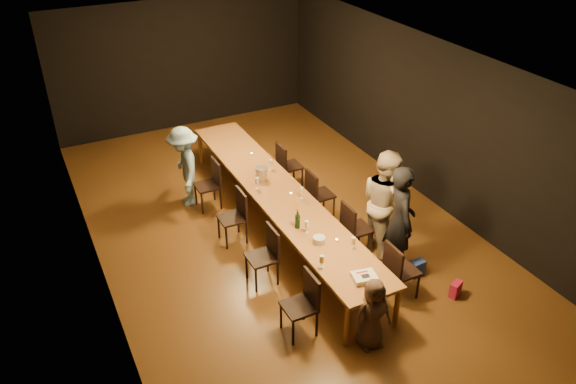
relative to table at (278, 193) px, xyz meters
name	(u,v)px	position (x,y,z in m)	size (l,w,h in m)	color
ground	(278,227)	(0.00, 0.00, -0.70)	(10.00, 10.00, 0.00)	#4E2F13
room_shell	(277,119)	(0.00, 0.00, 1.38)	(6.04, 10.04, 3.02)	black
table	(278,193)	(0.00, 0.00, 0.00)	(0.90, 6.00, 0.75)	olive
chair_right_0	(402,270)	(0.85, -2.40, -0.24)	(0.42, 0.42, 0.93)	black
chair_right_1	(357,228)	(0.85, -1.20, -0.24)	(0.42, 0.42, 0.93)	black
chair_right_2	(321,194)	(0.85, 0.00, -0.24)	(0.42, 0.42, 0.93)	black
chair_right_3	(290,165)	(0.85, 1.20, -0.24)	(0.42, 0.42, 0.93)	black
chair_left_0	(299,306)	(-0.85, -2.40, -0.24)	(0.42, 0.42, 0.93)	black
chair_left_1	(262,257)	(-0.85, -1.20, -0.24)	(0.42, 0.42, 0.93)	black
chair_left_2	(232,218)	(-0.85, 0.00, -0.24)	(0.42, 0.42, 0.93)	black
chair_left_3	(207,185)	(-0.85, 1.20, -0.24)	(0.42, 0.42, 0.93)	black
woman_birthday	(400,221)	(1.15, -1.87, 0.22)	(0.67, 0.44, 1.83)	black
woman_tan	(385,202)	(1.28, -1.29, 0.20)	(0.87, 0.68, 1.79)	#BBA68C
man_blue	(185,167)	(-1.15, 1.52, 0.07)	(0.99, 0.57, 1.54)	#87B1D1
child	(372,314)	(-0.10, -3.03, -0.17)	(0.52, 0.34, 1.07)	#463127
gift_bag_red	(456,289)	(1.57, -2.80, -0.58)	(0.21, 0.11, 0.24)	#BA1B48
gift_bag_blue	(417,268)	(1.36, -2.16, -0.56)	(0.22, 0.15, 0.27)	#2642A5
birthday_cake	(364,277)	(0.03, -2.60, 0.08)	(0.36, 0.31, 0.08)	white
plate_stack	(319,240)	(-0.10, -1.61, 0.10)	(0.18, 0.18, 0.10)	silver
champagne_bottle	(298,218)	(-0.20, -1.12, 0.22)	(0.08, 0.08, 0.34)	black
ice_bucket	(261,174)	(-0.07, 0.49, 0.16)	(0.21, 0.21, 0.23)	#B2B2B7
wineglass_0	(322,262)	(-0.36, -2.13, 0.15)	(0.06, 0.06, 0.21)	beige
wineglass_1	(353,243)	(0.26, -1.97, 0.15)	(0.06, 0.06, 0.21)	beige
wineglass_2	(307,227)	(-0.14, -1.30, 0.15)	(0.06, 0.06, 0.21)	silver
wineglass_3	(302,193)	(0.25, -0.40, 0.15)	(0.06, 0.06, 0.21)	beige
wineglass_4	(257,183)	(-0.27, 0.23, 0.15)	(0.06, 0.06, 0.21)	silver
wineglass_5	(271,165)	(0.22, 0.73, 0.15)	(0.06, 0.06, 0.21)	silver
tealight_near	(337,240)	(0.15, -1.69, 0.06)	(0.05, 0.05, 0.03)	#B2B7B2
tealight_mid	(291,194)	(0.15, -0.21, 0.06)	(0.05, 0.05, 0.03)	#B2B7B2
tealight_far	(252,154)	(0.15, 1.44, 0.06)	(0.05, 0.05, 0.03)	#B2B7B2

